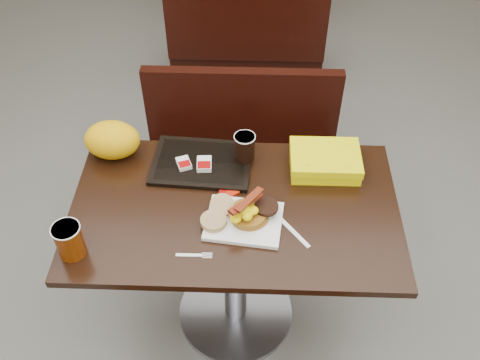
{
  "coord_description": "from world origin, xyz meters",
  "views": [
    {
      "loc": [
        0.06,
        -1.3,
        2.23
      ],
      "look_at": [
        0.02,
        0.07,
        0.82
      ],
      "focal_mm": 40.35,
      "sensor_mm": 36.0,
      "label": 1
    }
  ],
  "objects_px": {
    "coffee_cup_far": "(245,147)",
    "paper_bag": "(112,140)",
    "bench_far_s": "(247,30)",
    "pancake_stack": "(249,214)",
    "coffee_cup_near": "(69,240)",
    "table_near": "(235,266)",
    "bench_near_n": "(241,154)",
    "hashbrown_sleeve_right": "(204,164)",
    "hashbrown_sleeve_left": "(184,163)",
    "knife": "(292,230)",
    "tray": "(202,163)",
    "platter": "(244,221)",
    "fork": "(189,255)",
    "clamshell": "(325,161)"
  },
  "relations": [
    {
      "from": "bench_near_n",
      "to": "hashbrown_sleeve_right",
      "type": "distance_m",
      "value": 0.67
    },
    {
      "from": "bench_far_s",
      "to": "coffee_cup_near",
      "type": "bearing_deg",
      "value": -104.18
    },
    {
      "from": "bench_near_n",
      "to": "clamshell",
      "type": "relative_size",
      "value": 3.72
    },
    {
      "from": "coffee_cup_far",
      "to": "paper_bag",
      "type": "height_order",
      "value": "paper_bag"
    },
    {
      "from": "table_near",
      "to": "bench_far_s",
      "type": "relative_size",
      "value": 1.2
    },
    {
      "from": "pancake_stack",
      "to": "hashbrown_sleeve_left",
      "type": "xyz_separation_m",
      "value": [
        -0.26,
        0.25,
        -0.0
      ]
    },
    {
      "from": "pancake_stack",
      "to": "hashbrown_sleeve_left",
      "type": "height_order",
      "value": "pancake_stack"
    },
    {
      "from": "pancake_stack",
      "to": "knife",
      "type": "bearing_deg",
      "value": -17.86
    },
    {
      "from": "coffee_cup_far",
      "to": "bench_far_s",
      "type": "bearing_deg",
      "value": 91.02
    },
    {
      "from": "table_near",
      "to": "coffee_cup_near",
      "type": "distance_m",
      "value": 0.73
    },
    {
      "from": "bench_far_s",
      "to": "pancake_stack",
      "type": "distance_m",
      "value": 2.0
    },
    {
      "from": "platter",
      "to": "tray",
      "type": "xyz_separation_m",
      "value": [
        -0.17,
        0.29,
        0.0
      ]
    },
    {
      "from": "hashbrown_sleeve_left",
      "to": "knife",
      "type": "bearing_deg",
      "value": -57.4
    },
    {
      "from": "table_near",
      "to": "paper_bag",
      "type": "distance_m",
      "value": 0.72
    },
    {
      "from": "bench_far_s",
      "to": "clamshell",
      "type": "xyz_separation_m",
      "value": [
        0.34,
        -1.69,
        0.43
      ]
    },
    {
      "from": "table_near",
      "to": "hashbrown_sleeve_right",
      "type": "height_order",
      "value": "hashbrown_sleeve_right"
    },
    {
      "from": "tray",
      "to": "knife",
      "type": "bearing_deg",
      "value": -39.28
    },
    {
      "from": "bench_near_n",
      "to": "hashbrown_sleeve_right",
      "type": "bearing_deg",
      "value": -103.76
    },
    {
      "from": "bench_far_s",
      "to": "pancake_stack",
      "type": "bearing_deg",
      "value": -88.39
    },
    {
      "from": "hashbrown_sleeve_left",
      "to": "paper_bag",
      "type": "bearing_deg",
      "value": 144.51
    },
    {
      "from": "fork",
      "to": "coffee_cup_far",
      "type": "relative_size",
      "value": 1.14
    },
    {
      "from": "coffee_cup_far",
      "to": "bench_near_n",
      "type": "bearing_deg",
      "value": 93.69
    },
    {
      "from": "coffee_cup_near",
      "to": "table_near",
      "type": "bearing_deg",
      "value": 22.77
    },
    {
      "from": "coffee_cup_near",
      "to": "hashbrown_sleeve_right",
      "type": "distance_m",
      "value": 0.59
    },
    {
      "from": "bench_far_s",
      "to": "knife",
      "type": "bearing_deg",
      "value": -84.13
    },
    {
      "from": "coffee_cup_near",
      "to": "hashbrown_sleeve_left",
      "type": "height_order",
      "value": "coffee_cup_near"
    },
    {
      "from": "coffee_cup_far",
      "to": "table_near",
      "type": "bearing_deg",
      "value": -96.91
    },
    {
      "from": "tray",
      "to": "hashbrown_sleeve_right",
      "type": "relative_size",
      "value": 5.05
    },
    {
      "from": "pancake_stack",
      "to": "fork",
      "type": "relative_size",
      "value": 1.14
    },
    {
      "from": "fork",
      "to": "hashbrown_sleeve_left",
      "type": "xyz_separation_m",
      "value": [
        -0.06,
        0.42,
        0.03
      ]
    },
    {
      "from": "platter",
      "to": "paper_bag",
      "type": "relative_size",
      "value": 1.22
    },
    {
      "from": "coffee_cup_near",
      "to": "tray",
      "type": "height_order",
      "value": "coffee_cup_near"
    },
    {
      "from": "pancake_stack",
      "to": "coffee_cup_near",
      "type": "xyz_separation_m",
      "value": [
        -0.59,
        -0.17,
        0.03
      ]
    },
    {
      "from": "paper_bag",
      "to": "clamshell",
      "type": "bearing_deg",
      "value": -3.36
    },
    {
      "from": "bench_near_n",
      "to": "coffee_cup_far",
      "type": "bearing_deg",
      "value": -86.31
    },
    {
      "from": "hashbrown_sleeve_left",
      "to": "hashbrown_sleeve_right",
      "type": "relative_size",
      "value": 0.88
    },
    {
      "from": "table_near",
      "to": "coffee_cup_near",
      "type": "relative_size",
      "value": 9.42
    },
    {
      "from": "platter",
      "to": "paper_bag",
      "type": "xyz_separation_m",
      "value": [
        -0.53,
        0.34,
        0.07
      ]
    },
    {
      "from": "platter",
      "to": "coffee_cup_far",
      "type": "xyz_separation_m",
      "value": [
        -0.01,
        0.32,
        0.06
      ]
    },
    {
      "from": "fork",
      "to": "tray",
      "type": "relative_size",
      "value": 0.32
    },
    {
      "from": "table_near",
      "to": "bench_far_s",
      "type": "bearing_deg",
      "value": 90.0
    },
    {
      "from": "platter",
      "to": "knife",
      "type": "distance_m",
      "value": 0.17
    },
    {
      "from": "platter",
      "to": "paper_bag",
      "type": "bearing_deg",
      "value": 154.06
    },
    {
      "from": "clamshell",
      "to": "coffee_cup_far",
      "type": "bearing_deg",
      "value": 174.41
    },
    {
      "from": "platter",
      "to": "pancake_stack",
      "type": "relative_size",
      "value": 1.89
    },
    {
      "from": "coffee_cup_near",
      "to": "fork",
      "type": "xyz_separation_m",
      "value": [
        0.39,
        -0.0,
        -0.06
      ]
    },
    {
      "from": "tray",
      "to": "bench_far_s",
      "type": "bearing_deg",
      "value": 89.11
    },
    {
      "from": "coffee_cup_near",
      "to": "coffee_cup_far",
      "type": "relative_size",
      "value": 1.18
    },
    {
      "from": "tray",
      "to": "paper_bag",
      "type": "height_order",
      "value": "paper_bag"
    },
    {
      "from": "platter",
      "to": "pancake_stack",
      "type": "bearing_deg",
      "value": 49.7
    }
  ]
}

